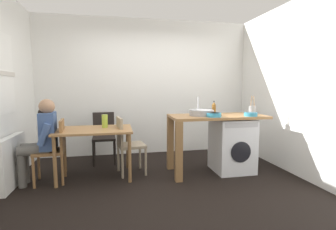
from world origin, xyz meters
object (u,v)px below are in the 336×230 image
Objects in this scene: chair_opposite at (127,142)px; chair_spare_by_wall at (104,134)px; dining_table at (95,135)px; chair_person_seat at (55,147)px; seated_person at (42,137)px; colander at (251,114)px; mixing_bowl at (214,115)px; utensil_crock at (252,110)px; washing_machine at (232,145)px; vase at (105,121)px; bottle_tall_green at (214,108)px.

chair_spare_by_wall is at bearing -161.86° from chair_opposite.
dining_table is 1.22× the size of chair_person_seat.
chair_person_seat is 1.00× the size of chair_opposite.
seated_person reaches higher than chair_opposite.
colander is at bearing 68.60° from chair_opposite.
mixing_bowl is (2.46, -0.24, 0.28)m from seated_person.
utensil_crock reaches higher than dining_table.
dining_table is 1.28× the size of washing_machine.
washing_machine is at bearing -7.11° from vase.
chair_person_seat and chair_spare_by_wall have the same top height.
utensil_crock is (0.77, 0.25, 0.04)m from mixing_bowl.
colander is at bearing -100.26° from seated_person.
colander is at bearing -49.26° from washing_machine.
vase is at bearing -81.72° from seated_person.
utensil_crock reaches higher than chair_spare_by_wall.
chair_person_seat is 2.71m from washing_machine.
mixing_bowl is (2.30, -0.26, 0.45)m from chair_person_seat.
utensil_crock is at bearing 77.06° from chair_opposite.
dining_table is at bearing -178.74° from bottle_tall_green.
chair_person_seat is 3.11m from utensil_crock.
colander is (2.89, -0.28, 0.44)m from chair_person_seat.
mixing_bowl is at bearing -162.07° from utensil_crock.
dining_table is 2.39m from colander.
chair_person_seat reaches higher than dining_table.
dining_table is at bearing 80.56° from chair_spare_by_wall.
vase reaches higher than dining_table.
colander is (3.05, -0.26, 0.28)m from seated_person.
seated_person reaches higher than bottle_tall_green.
seated_person is at bearing 175.13° from colander.
seated_person is 5.42× the size of mixing_bowl.
dining_table is 0.57m from chair_person_seat.
washing_machine is (2.86, -0.04, -0.24)m from seated_person.
chair_person_seat reaches higher than washing_machine.
vase is (-1.76, 0.06, -0.18)m from bottle_tall_green.
vase is at bearing 178.11° from bottle_tall_green.
dining_table is 3.67× the size of utensil_crock.
bottle_tall_green is (2.46, 0.14, 0.51)m from chair_person_seat.
utensil_crock is at bearing 17.93° from mixing_bowl.
mixing_bowl is at bearing -11.24° from dining_table.
chair_spare_by_wall is 2.56m from colander.
bottle_tall_green is (1.43, 0.00, 0.51)m from chair_opposite.
vase reaches higher than chair_person_seat.
chair_spare_by_wall is 4.50× the size of colander.
mixing_bowl reaches higher than vase.
vase is at bearing 172.89° from washing_machine.
vase is at bearing -79.88° from chair_person_seat.
utensil_crock reaches higher than chair_opposite.
seated_person is 0.90m from vase.
bottle_tall_green reaches higher than chair_person_seat.
dining_table is 0.27m from vase.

